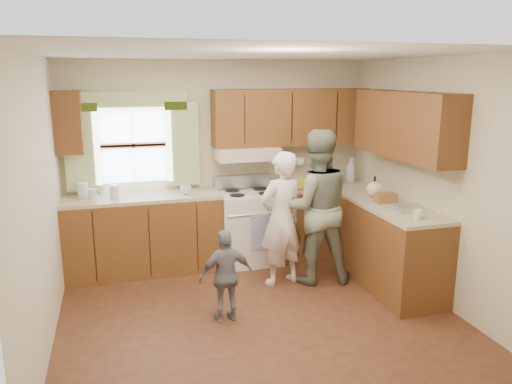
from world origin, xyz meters
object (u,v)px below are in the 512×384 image
object	(u,v)px
woman_right	(316,207)
child	(226,276)
stove	(249,226)
woman_left	(282,219)

from	to	relation	value
woman_right	child	world-z (taller)	woman_right
stove	child	distance (m)	1.60
woman_left	child	distance (m)	1.09
stove	woman_left	world-z (taller)	woman_left
stove	woman_right	xyz separation A→B (m)	(0.57, -0.80, 0.41)
stove	woman_left	distance (m)	0.85
child	stove	bearing A→B (deg)	-118.61
child	woman_left	bearing A→B (deg)	-144.34
woman_left	child	xyz separation A→B (m)	(-0.79, -0.70, -0.30)
stove	woman_right	world-z (taller)	woman_right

